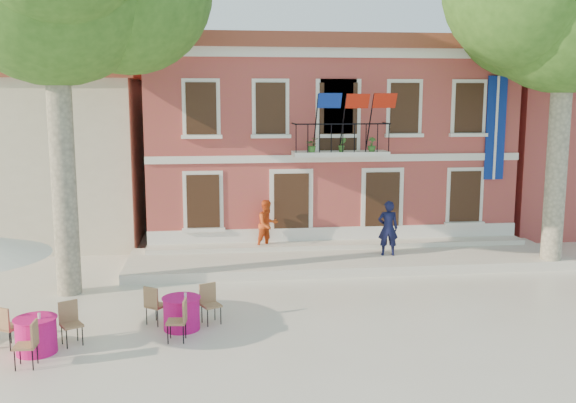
# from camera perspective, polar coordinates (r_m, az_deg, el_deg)

# --- Properties ---
(ground) EXTENTS (90.00, 90.00, 0.00)m
(ground) POSITION_cam_1_polar(r_m,az_deg,el_deg) (16.60, 1.50, -9.57)
(ground) COLOR beige
(ground) RESTS_ON ground
(main_building) EXTENTS (13.50, 9.59, 7.50)m
(main_building) POSITION_cam_1_polar(r_m,az_deg,el_deg) (25.95, 2.72, 5.72)
(main_building) COLOR #A53B3F
(main_building) RESTS_ON ground
(neighbor_west) EXTENTS (9.40, 9.40, 6.40)m
(neighbor_west) POSITION_cam_1_polar(r_m,az_deg,el_deg) (27.60, -22.00, 4.10)
(neighbor_west) COLOR beige
(neighbor_west) RESTS_ON ground
(terrace) EXTENTS (14.00, 3.40, 0.30)m
(terrace) POSITION_cam_1_polar(r_m,az_deg,el_deg) (21.06, 5.17, -5.12)
(terrace) COLOR silver
(terrace) RESTS_ON ground
(plane_tree_east) EXTENTS (5.67, 5.67, 11.13)m
(plane_tree_east) POSITION_cam_1_polar(r_m,az_deg,el_deg) (21.62, 23.61, 16.12)
(plane_tree_east) COLOR #A59E84
(plane_tree_east) RESTS_ON ground
(pedestrian_navy) EXTENTS (0.71, 0.52, 1.78)m
(pedestrian_navy) POSITION_cam_1_polar(r_m,az_deg,el_deg) (20.93, 8.88, -2.35)
(pedestrian_navy) COLOR black
(pedestrian_navy) RESTS_ON terrace
(pedestrian_orange) EXTENTS (1.02, 0.96, 1.67)m
(pedestrian_orange) POSITION_cam_1_polar(r_m,az_deg,el_deg) (21.54, -1.84, -2.07)
(pedestrian_orange) COLOR #D24918
(pedestrian_orange) RESTS_ON terrace
(cafe_table_0) EXTENTS (1.87, 1.63, 0.95)m
(cafe_table_0) POSITION_cam_1_polar(r_m,az_deg,el_deg) (14.79, -21.49, -10.85)
(cafe_table_0) COLOR #D71478
(cafe_table_0) RESTS_ON ground
(cafe_table_1) EXTENTS (1.86, 1.71, 0.95)m
(cafe_table_1) POSITION_cam_1_polar(r_m,az_deg,el_deg) (15.32, -9.44, -9.62)
(cafe_table_1) COLOR #D71478
(cafe_table_1) RESTS_ON ground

